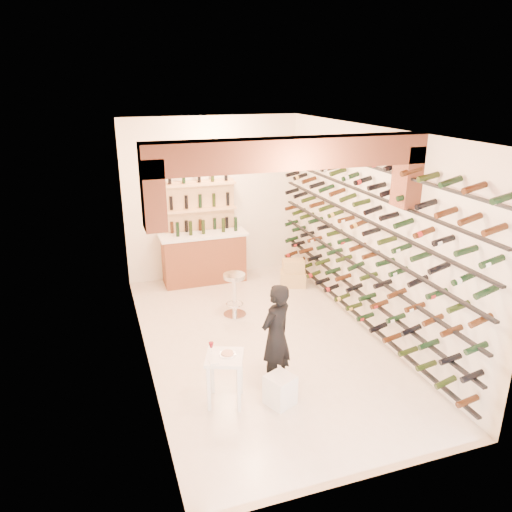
{
  "coord_description": "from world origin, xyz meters",
  "views": [
    {
      "loc": [
        -2.25,
        -6.38,
        3.83
      ],
      "look_at": [
        0.0,
        0.3,
        1.3
      ],
      "focal_mm": 34.51,
      "sensor_mm": 36.0,
      "label": 1
    }
  ],
  "objects_px": {
    "person": "(276,336)",
    "crate_lower": "(293,279)",
    "wine_rack": "(356,236)",
    "chrome_barstool": "(234,292)",
    "back_counter": "(204,256)",
    "white_stool": "(280,390)",
    "tasting_table": "(224,364)"
  },
  "relations": [
    {
      "from": "wine_rack",
      "to": "crate_lower",
      "type": "bearing_deg",
      "value": 97.19
    },
    {
      "from": "tasting_table",
      "to": "crate_lower",
      "type": "relative_size",
      "value": 1.62
    },
    {
      "from": "back_counter",
      "to": "wine_rack",
      "type": "bearing_deg",
      "value": -55.34
    },
    {
      "from": "white_stool",
      "to": "crate_lower",
      "type": "bearing_deg",
      "value": 64.89
    },
    {
      "from": "wine_rack",
      "to": "chrome_barstool",
      "type": "height_order",
      "value": "wine_rack"
    },
    {
      "from": "crate_lower",
      "to": "wine_rack",
      "type": "bearing_deg",
      "value": -82.81
    },
    {
      "from": "white_stool",
      "to": "wine_rack",
      "type": "bearing_deg",
      "value": 40.26
    },
    {
      "from": "wine_rack",
      "to": "back_counter",
      "type": "distance_m",
      "value": 3.38
    },
    {
      "from": "wine_rack",
      "to": "chrome_barstool",
      "type": "bearing_deg",
      "value": 149.95
    },
    {
      "from": "back_counter",
      "to": "crate_lower",
      "type": "relative_size",
      "value": 3.46
    },
    {
      "from": "wine_rack",
      "to": "crate_lower",
      "type": "xyz_separation_m",
      "value": [
        -0.24,
        1.87,
        -1.4
      ]
    },
    {
      "from": "white_stool",
      "to": "person",
      "type": "relative_size",
      "value": 0.28
    },
    {
      "from": "tasting_table",
      "to": "person",
      "type": "xyz_separation_m",
      "value": [
        0.74,
        0.16,
        0.18
      ]
    },
    {
      "from": "white_stool",
      "to": "person",
      "type": "xyz_separation_m",
      "value": [
        0.1,
        0.42,
        0.52
      ]
    },
    {
      "from": "person",
      "to": "tasting_table",
      "type": "bearing_deg",
      "value": -18.11
    },
    {
      "from": "back_counter",
      "to": "crate_lower",
      "type": "bearing_deg",
      "value": -26.13
    },
    {
      "from": "person",
      "to": "chrome_barstool",
      "type": "bearing_deg",
      "value": -122.15
    },
    {
      "from": "tasting_table",
      "to": "crate_lower",
      "type": "xyz_separation_m",
      "value": [
        2.24,
        3.16,
        -0.39
      ]
    },
    {
      "from": "person",
      "to": "crate_lower",
      "type": "xyz_separation_m",
      "value": [
        1.51,
        3.0,
        -0.57
      ]
    },
    {
      "from": "white_stool",
      "to": "person",
      "type": "height_order",
      "value": "person"
    },
    {
      "from": "tasting_table",
      "to": "crate_lower",
      "type": "bearing_deg",
      "value": 75.24
    },
    {
      "from": "white_stool",
      "to": "tasting_table",
      "type": "bearing_deg",
      "value": 157.83
    },
    {
      "from": "white_stool",
      "to": "chrome_barstool",
      "type": "distance_m",
      "value": 2.55
    },
    {
      "from": "back_counter",
      "to": "person",
      "type": "relative_size",
      "value": 1.19
    },
    {
      "from": "wine_rack",
      "to": "tasting_table",
      "type": "height_order",
      "value": "wine_rack"
    },
    {
      "from": "person",
      "to": "crate_lower",
      "type": "bearing_deg",
      "value": -147.33
    },
    {
      "from": "wine_rack",
      "to": "white_stool",
      "type": "relative_size",
      "value": 14.47
    },
    {
      "from": "person",
      "to": "crate_lower",
      "type": "relative_size",
      "value": 2.91
    },
    {
      "from": "wine_rack",
      "to": "tasting_table",
      "type": "bearing_deg",
      "value": -152.36
    },
    {
      "from": "tasting_table",
      "to": "crate_lower",
      "type": "height_order",
      "value": "tasting_table"
    },
    {
      "from": "wine_rack",
      "to": "crate_lower",
      "type": "relative_size",
      "value": 11.6
    },
    {
      "from": "tasting_table",
      "to": "wine_rack",
      "type": "bearing_deg",
      "value": 48.23
    }
  ]
}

